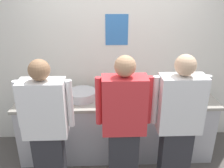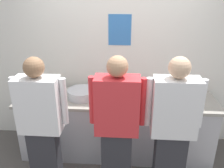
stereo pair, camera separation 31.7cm
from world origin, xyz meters
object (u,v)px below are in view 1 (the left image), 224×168
object	(u,v)px
chef_center	(124,125)
plate_stack_front	(126,97)
mixing_bowl_steel	(82,95)
deli_cup	(107,91)
chefs_knife	(137,94)
plate_stack_rear	(149,97)
squeeze_bottle_primary	(32,101)
ramekin_green_sauce	(104,97)
sheet_tray	(176,96)
chef_near_left	(46,128)
chef_far_right	(178,124)
ramekin_yellow_sauce	(46,99)

from	to	relation	value
chef_center	plate_stack_front	size ratio (longest dim) A/B	8.00
mixing_bowl_steel	deli_cup	xyz separation A→B (m)	(0.34, 0.12, -0.00)
chef_center	chefs_knife	xyz separation A→B (m)	(0.25, 0.79, 0.00)
plate_stack_rear	squeeze_bottle_primary	world-z (taller)	squeeze_bottle_primary
plate_stack_front	ramekin_green_sauce	size ratio (longest dim) A/B	2.58
sheet_tray	squeeze_bottle_primary	world-z (taller)	squeeze_bottle_primary
chefs_knife	plate_stack_rear	bearing A→B (deg)	-43.21
sheet_tray	chefs_knife	xyz separation A→B (m)	(-0.53, 0.11, -0.01)
sheet_tray	chef_near_left	bearing A→B (deg)	-156.97
chef_far_right	sheet_tray	size ratio (longest dim) A/B	3.38
mixing_bowl_steel	chefs_knife	size ratio (longest dim) A/B	1.44
chef_near_left	chef_far_right	bearing A→B (deg)	0.34
plate_stack_rear	mixing_bowl_steel	xyz separation A→B (m)	(-0.90, 0.02, 0.03)
sheet_tray	deli_cup	world-z (taller)	deli_cup
chefs_knife	ramekin_green_sauce	bearing A→B (deg)	-164.23
chef_center	plate_stack_front	bearing A→B (deg)	83.24
chef_center	mixing_bowl_steel	size ratio (longest dim) A/B	4.23
ramekin_yellow_sauce	deli_cup	distance (m)	0.84
chefs_knife	plate_stack_front	bearing A→B (deg)	-138.31
ramekin_green_sauce	plate_stack_front	bearing A→B (deg)	-4.38
chef_near_left	sheet_tray	size ratio (longest dim) A/B	3.32
chef_far_right	ramekin_green_sauce	size ratio (longest dim) A/B	20.72
chef_near_left	sheet_tray	xyz separation A→B (m)	(1.62, 0.69, 0.02)
ramekin_yellow_sauce	chef_near_left	bearing A→B (deg)	-77.22
deli_cup	sheet_tray	bearing A→B (deg)	-7.68
chef_far_right	mixing_bowl_steel	bearing A→B (deg)	148.40
chef_center	sheet_tray	distance (m)	1.03
ramekin_yellow_sauce	chefs_knife	distance (m)	1.25
chef_far_right	plate_stack_front	world-z (taller)	chef_far_right
plate_stack_front	sheet_tray	world-z (taller)	plate_stack_front
plate_stack_rear	ramekin_yellow_sauce	bearing A→B (deg)	-178.96
squeeze_bottle_primary	mixing_bowl_steel	bearing A→B (deg)	19.07
deli_cup	chef_near_left	bearing A→B (deg)	-129.36
sheet_tray	deli_cup	distance (m)	0.96
plate_stack_front	deli_cup	bearing A→B (deg)	145.66
chef_near_left	plate_stack_front	bearing A→B (deg)	35.26
chef_near_left	squeeze_bottle_primary	xyz separation A→B (m)	(-0.28, 0.48, 0.10)
chef_far_right	plate_stack_front	size ratio (longest dim) A/B	8.03
chef_near_left	chef_center	size ratio (longest dim) A/B	0.98
chef_center	ramekin_green_sauce	xyz separation A→B (m)	(-0.22, 0.66, 0.02)
chef_near_left	chefs_knife	xyz separation A→B (m)	(1.09, 0.81, 0.02)
ramekin_green_sauce	deli_cup	size ratio (longest dim) A/B	0.76
plate_stack_front	ramekin_yellow_sauce	size ratio (longest dim) A/B	2.43
chef_near_left	ramekin_green_sauce	world-z (taller)	chef_near_left
ramekin_green_sauce	deli_cup	world-z (taller)	deli_cup
mixing_bowl_steel	deli_cup	world-z (taller)	mixing_bowl_steel
plate_stack_rear	deli_cup	size ratio (longest dim) A/B	2.35
chef_near_left	ramekin_yellow_sauce	bearing A→B (deg)	102.78
plate_stack_rear	chef_near_left	bearing A→B (deg)	-151.44
ramekin_yellow_sauce	chefs_knife	xyz separation A→B (m)	(1.24, 0.16, -0.02)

